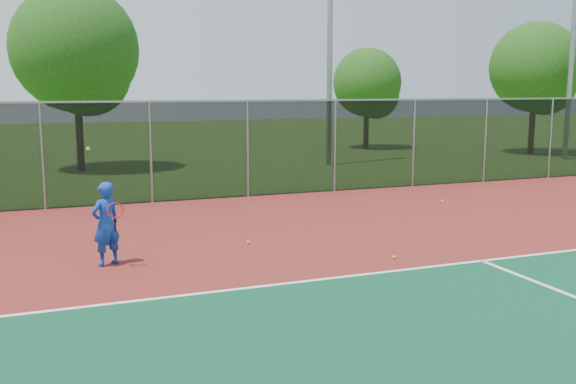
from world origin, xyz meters
name	(u,v)px	position (x,y,z in m)	size (l,w,h in m)	color
ground	(500,328)	(0.00, 0.00, 0.00)	(120.00, 120.00, 0.00)	#315F1B
court_apron	(423,287)	(0.00, 2.00, 0.01)	(30.00, 20.00, 0.02)	maroon
fence_back	(248,148)	(0.00, 12.00, 1.56)	(30.00, 0.06, 3.03)	black
tennis_player	(106,224)	(-4.93, 5.39, 0.84)	(0.71, 0.73, 2.29)	#123DB0
practice_ball_1	(442,201)	(5.12, 8.90, 0.06)	(0.07, 0.07, 0.07)	#C5E81B
practice_ball_3	(248,242)	(-1.88, 6.04, 0.06)	(0.07, 0.07, 0.07)	#C5E81B
practice_ball_4	(394,257)	(0.47, 3.78, 0.06)	(0.07, 0.07, 0.07)	#C5E81B
floodlight_n	(330,7)	(5.95, 18.89, 6.86)	(0.90, 0.40, 12.16)	gray
floodlight_ne	(575,13)	(17.61, 16.94, 6.86)	(0.90, 0.40, 12.16)	gray
tree_back_left	(78,55)	(-4.41, 20.78, 4.74)	(5.14, 5.14, 7.55)	#372414
tree_back_mid	(369,86)	(11.38, 25.35, 3.54)	(3.84, 3.84, 5.64)	#372414
tree_back_right	(538,71)	(18.02, 19.56, 4.25)	(4.61, 4.61, 6.77)	#372414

